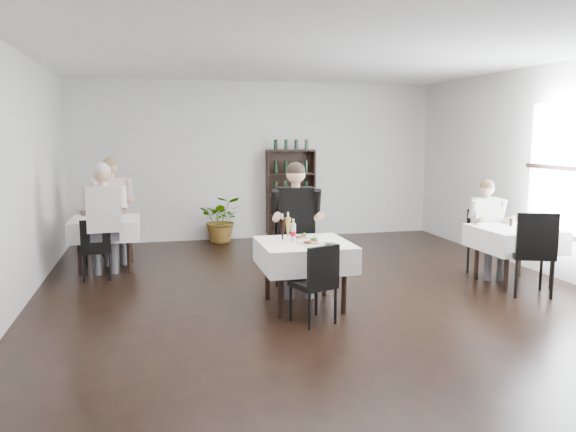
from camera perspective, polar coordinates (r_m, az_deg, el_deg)
The scene contains 23 objects.
room_shell at distance 6.49m, azimuth 4.26°, elevation 3.81°, with size 9.00×9.00×9.00m.
wine_shelf at distance 10.85m, azimuth 0.28°, elevation 2.16°, with size 0.90×0.28×1.75m.
main_table at distance 6.53m, azimuth 1.66°, elevation -3.93°, with size 1.03×1.03×0.77m.
left_table at distance 8.80m, azimuth -18.07°, elevation -1.17°, with size 0.98×0.98×0.77m.
right_table at distance 8.10m, azimuth 22.03°, elevation -2.16°, with size 0.98×0.98×0.77m.
potted_tree at distance 10.55m, azimuth -6.71°, elevation -0.30°, with size 0.79×0.69×0.88m, color #2B5D20.
main_chair_far at distance 7.28m, azimuth 0.70°, elevation -2.63°, with size 0.53×0.53×1.09m.
main_chair_near at distance 5.95m, azimuth 2.98°, elevation -6.41°, with size 0.51×0.51×0.87m.
left_chair_far at distance 9.59m, azimuth -17.32°, elevation -0.74°, with size 0.46×0.47×0.99m.
left_chair_near at distance 8.17m, azimuth -18.92°, elevation -2.83°, with size 0.42×0.42×0.86m.
right_chair_far at distance 8.58m, azimuth 19.32°, elevation -2.03°, with size 0.51×0.52×0.94m.
right_chair_near at distance 7.58m, azimuth 23.61°, elevation -3.02°, with size 0.63×0.63×1.07m.
diner_main at distance 7.10m, azimuth 0.85°, elevation -0.14°, with size 0.66×0.69×1.66m.
diner_left_far at distance 9.27m, azimuth -17.44°, elevation 1.43°, with size 0.66×0.68×1.65m.
diner_left_near at distance 8.10m, azimuth -18.24°, elevation 0.37°, with size 0.65×0.66×1.63m.
diner_right_far at distance 8.42m, azimuth 19.63°, elevation -0.43°, with size 0.55×0.56×1.38m.
plate_far at distance 6.69m, azimuth 1.39°, elevation -2.21°, with size 0.26×0.26×0.07m.
plate_near at distance 6.36m, azimuth 2.43°, elevation -2.74°, with size 0.31×0.31×0.08m.
pilsner_dark at distance 6.43m, azimuth -0.57°, elevation -1.52°, with size 0.08×0.08×0.34m.
pilsner_lager at distance 6.58m, azimuth 0.00°, elevation -1.30°, with size 0.08×0.08×0.34m.
coke_bottle at distance 6.52m, azimuth 0.53°, elevation -1.67°, with size 0.07×0.07×0.26m.
napkin_cutlery at distance 6.37m, azimuth 4.22°, elevation -2.86°, with size 0.21×0.18×0.02m.
pepper_mill at distance 8.20m, azimuth 21.70°, elevation -0.58°, with size 0.04×0.04×0.11m, color black.
Camera 1 is at (-1.98, -6.16, 2.00)m, focal length 35.00 mm.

